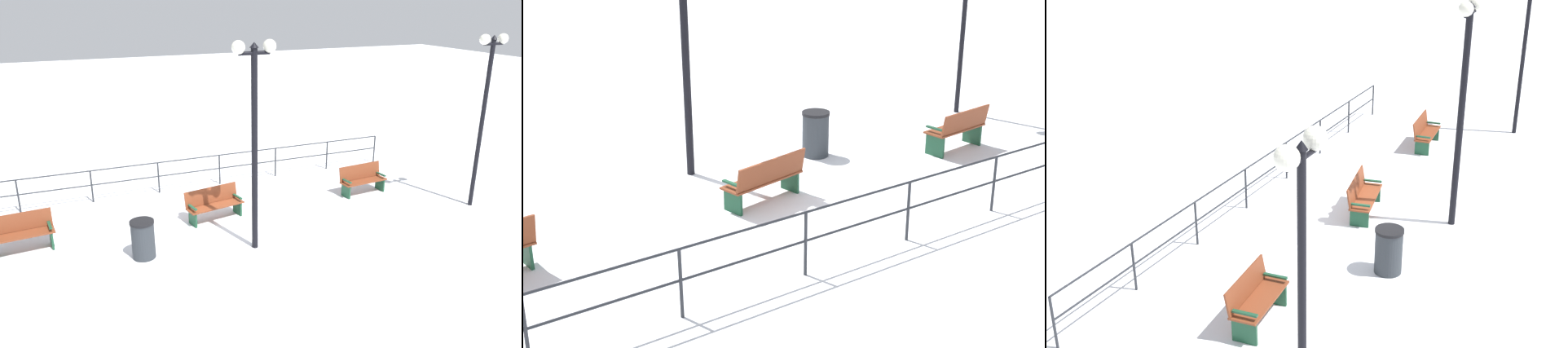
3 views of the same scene
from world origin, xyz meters
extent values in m
plane|color=white|center=(0.00, 0.00, 0.00)|extent=(80.00, 80.00, 0.00)
cube|color=brown|center=(0.01, -4.94, 0.48)|extent=(0.66, 1.52, 0.04)
cube|color=brown|center=(-0.25, -4.96, 0.72)|extent=(0.25, 1.48, 0.45)
cube|color=#19472D|center=(-0.06, -4.30, 0.24)|extent=(0.47, 0.09, 0.48)
cube|color=#19472D|center=(-0.04, -4.30, 0.60)|extent=(0.47, 0.11, 0.04)
cube|color=brown|center=(-0.01, 0.00, 0.42)|extent=(0.77, 1.68, 0.04)
cube|color=brown|center=(-0.25, -0.04, 0.66)|extent=(0.41, 1.62, 0.45)
cube|color=#19472D|center=(0.12, -0.70, 0.21)|extent=(0.43, 0.13, 0.42)
cube|color=#19472D|center=(-0.14, 0.70, 0.21)|extent=(0.43, 0.13, 0.42)
cube|color=#19472D|center=(0.14, -0.70, 0.54)|extent=(0.44, 0.15, 0.04)
cube|color=#19472D|center=(-0.12, 0.70, 0.54)|extent=(0.44, 0.15, 0.04)
cube|color=brown|center=(-0.08, 4.94, 0.42)|extent=(0.58, 1.58, 0.04)
cube|color=brown|center=(-0.31, 4.92, 0.67)|extent=(0.24, 1.55, 0.47)
cube|color=#19472D|center=(-0.02, 4.27, 0.21)|extent=(0.41, 0.08, 0.42)
cube|color=#19472D|center=(-0.14, 5.61, 0.21)|extent=(0.41, 0.08, 0.42)
cube|color=#19472D|center=(0.00, 4.27, 0.54)|extent=(0.41, 0.10, 0.04)
cube|color=#19472D|center=(-0.12, 5.61, 0.54)|extent=(0.41, 0.10, 0.04)
cylinder|color=black|center=(1.96, 0.39, 2.45)|extent=(0.15, 0.15, 4.90)
cylinder|color=black|center=(1.96, 0.39, 4.78)|extent=(0.09, 0.74, 0.09)
sphere|color=white|center=(1.96, 0.02, 4.92)|extent=(0.31, 0.31, 0.31)
sphere|color=white|center=(1.96, 0.76, 4.92)|extent=(0.31, 0.31, 0.31)
cone|color=black|center=(1.96, 0.39, 4.96)|extent=(0.21, 0.21, 0.12)
cylinder|color=black|center=(1.96, 7.40, 2.42)|extent=(0.13, 0.13, 4.85)
cylinder|color=black|center=(1.96, 7.40, 4.73)|extent=(0.08, 0.65, 0.08)
sphere|color=white|center=(1.96, 7.07, 4.86)|extent=(0.28, 0.28, 0.28)
sphere|color=white|center=(1.96, 7.72, 4.86)|extent=(0.28, 0.28, 0.28)
cone|color=black|center=(1.96, 7.40, 4.91)|extent=(0.18, 0.18, 0.12)
cylinder|color=#26282D|center=(-2.67, -5.08, 0.50)|extent=(0.05, 0.05, 1.01)
cylinder|color=#26282D|center=(-2.67, -3.05, 0.50)|extent=(0.05, 0.05, 1.01)
cylinder|color=#26282D|center=(-2.67, -1.02, 0.50)|extent=(0.05, 0.05, 1.01)
cylinder|color=#26282D|center=(-2.67, 1.02, 0.50)|extent=(0.05, 0.05, 1.01)
cylinder|color=#26282D|center=(-2.67, 3.05, 0.50)|extent=(0.05, 0.05, 1.01)
cylinder|color=#26282D|center=(-2.67, 5.08, 0.50)|extent=(0.05, 0.05, 1.01)
cylinder|color=#26282D|center=(-2.67, 7.12, 0.50)|extent=(0.05, 0.05, 1.01)
cylinder|color=#26282D|center=(-2.67, 0.00, 1.01)|extent=(0.04, 14.23, 0.04)
cylinder|color=#26282D|center=(-2.67, 0.00, 0.55)|extent=(0.04, 14.23, 0.04)
cylinder|color=#2D3338|center=(1.41, -2.27, 0.45)|extent=(0.55, 0.55, 0.90)
cylinder|color=black|center=(1.41, -2.27, 0.93)|extent=(0.58, 0.58, 0.06)
camera|label=1|loc=(12.65, -3.96, 6.03)|focal=35.32mm
camera|label=2|loc=(-10.72, 7.06, 5.46)|focal=53.10mm
camera|label=3|loc=(5.43, -13.86, 7.26)|focal=48.01mm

